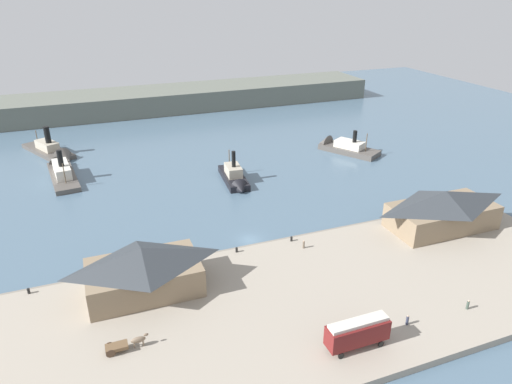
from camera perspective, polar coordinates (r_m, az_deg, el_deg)
name	(u,v)px	position (r m, az deg, el deg)	size (l,w,h in m)	color
ground_plane	(250,240)	(92.18, -0.77, -5.96)	(320.00, 320.00, 0.00)	slate
quay_promenade	(298,303)	(75.11, 5.21, -13.51)	(110.00, 36.00, 1.20)	#9E9384
seawall_edge	(256,247)	(89.03, 0.04, -6.78)	(110.00, 0.80, 1.00)	gray
ferry_shed_customs_shed	(143,269)	(76.28, -13.78, -9.27)	(17.96, 11.08, 7.91)	#847056
ferry_shed_west_terminal	(443,209)	(99.80, 22.14, -1.97)	(21.67, 10.67, 8.04)	#847056
street_tram	(358,332)	(66.43, 12.46, -16.53)	(8.92, 2.77, 4.35)	maroon
horse_cart	(124,344)	(67.97, -16.01, -17.68)	(5.83, 1.67, 1.87)	brown
pedestrian_standing_center	(304,245)	(87.35, 5.92, -6.49)	(0.40, 0.40, 1.61)	#6B5B4C
pedestrian_walking_east	(407,320)	(72.94, 18.23, -14.85)	(0.40, 0.40, 1.63)	#33384C
pedestrian_at_waters_edge	(468,305)	(79.16, 24.75, -12.58)	(0.40, 0.40, 1.60)	#3D4C42
mooring_post_center_west	(237,250)	(85.90, -2.41, -7.17)	(0.44, 0.44, 0.90)	black
mooring_post_west	(29,291)	(83.86, -26.34, -10.93)	(0.44, 0.44, 0.90)	black
mooring_post_east	(291,239)	(89.51, 4.41, -5.82)	(0.44, 0.44, 0.90)	black
ferry_moored_east	(61,170)	(133.00, -22.97, 2.51)	(8.35, 24.36, 10.25)	#514C47
ferry_approaching_east	(54,152)	(148.66, -23.75, 4.52)	(16.20, 23.83, 10.88)	#514C47
ferry_near_quay	(235,178)	(117.12, -2.61, 1.70)	(6.39, 17.27, 9.70)	black
ferry_mid_harbor	(341,147)	(143.00, 10.52, 5.52)	(15.40, 19.92, 9.34)	#514C47
far_headland	(155,100)	(191.47, -12.46, 11.04)	(180.00, 24.00, 8.00)	#60665B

